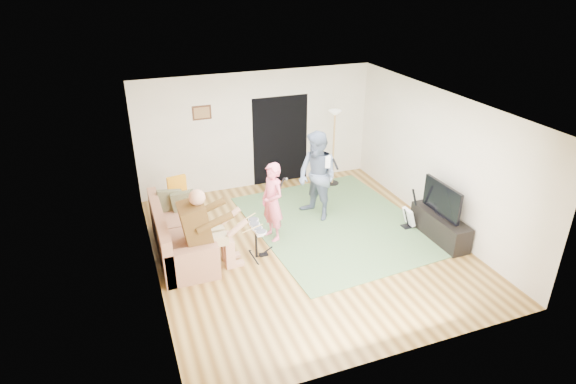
% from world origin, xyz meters
% --- Properties ---
extents(floor, '(6.00, 6.00, 0.00)m').
position_xyz_m(floor, '(0.00, 0.00, 0.00)').
color(floor, brown).
rests_on(floor, ground).
extents(walls, '(5.50, 6.00, 2.70)m').
position_xyz_m(walls, '(0.00, 0.00, 1.35)').
color(walls, silver).
rests_on(walls, floor).
extents(ceiling, '(6.00, 6.00, 0.00)m').
position_xyz_m(ceiling, '(0.00, 0.00, 2.70)').
color(ceiling, white).
rests_on(ceiling, walls).
extents(window_blinds, '(0.00, 2.05, 2.05)m').
position_xyz_m(window_blinds, '(-2.74, 0.20, 1.55)').
color(window_blinds, '#965D2E').
rests_on(window_blinds, walls).
extents(doorway, '(2.10, 0.00, 2.10)m').
position_xyz_m(doorway, '(0.55, 2.99, 1.05)').
color(doorway, black).
rests_on(doorway, walls).
extents(picture_frame, '(0.42, 0.03, 0.32)m').
position_xyz_m(picture_frame, '(-1.25, 2.99, 1.90)').
color(picture_frame, '#3F2314').
rests_on(picture_frame, walls).
extents(area_rug, '(3.45, 4.17, 0.02)m').
position_xyz_m(area_rug, '(0.88, 0.58, 0.01)').
color(area_rug, '#4D7044').
rests_on(area_rug, floor).
extents(sofa, '(0.91, 2.20, 0.89)m').
position_xyz_m(sofa, '(-2.30, 0.62, 0.30)').
color(sofa, '#A87154').
rests_on(sofa, floor).
extents(drummer, '(0.98, 0.55, 1.51)m').
position_xyz_m(drummer, '(-1.85, -0.03, 0.59)').
color(drummer, brown).
rests_on(drummer, sofa).
extents(drum_kit, '(0.36, 0.65, 0.67)m').
position_xyz_m(drum_kit, '(-1.00, -0.03, 0.29)').
color(drum_kit, black).
rests_on(drum_kit, floor).
extents(singer, '(0.50, 0.64, 1.55)m').
position_xyz_m(singer, '(-0.50, 0.50, 0.77)').
color(singer, pink).
rests_on(singer, floor).
extents(microphone, '(0.06, 0.06, 0.24)m').
position_xyz_m(microphone, '(-0.30, 0.50, 1.16)').
color(microphone, black).
rests_on(microphone, singer).
extents(guitarist, '(0.97, 1.09, 1.85)m').
position_xyz_m(guitarist, '(0.63, 1.00, 0.92)').
color(guitarist, slate).
rests_on(guitarist, floor).
extents(guitar_held, '(0.28, 0.61, 0.26)m').
position_xyz_m(guitar_held, '(0.83, 1.00, 1.26)').
color(guitar_held, white).
rests_on(guitar_held, guitarist).
extents(guitar_spare, '(0.31, 0.27, 0.85)m').
position_xyz_m(guitar_spare, '(2.18, -0.06, 0.24)').
color(guitar_spare, black).
rests_on(guitar_spare, floor).
extents(torchiere_lamp, '(0.32, 0.32, 1.81)m').
position_xyz_m(torchiere_lamp, '(1.65, 2.39, 1.24)').
color(torchiere_lamp, black).
rests_on(torchiere_lamp, floor).
extents(dining_chair, '(0.47, 0.49, 0.95)m').
position_xyz_m(dining_chair, '(-2.02, 1.80, 0.34)').
color(dining_chair, beige).
rests_on(dining_chair, floor).
extents(tv_cabinet, '(0.40, 1.40, 0.50)m').
position_xyz_m(tv_cabinet, '(2.50, -0.63, 0.25)').
color(tv_cabinet, black).
rests_on(tv_cabinet, floor).
extents(television, '(0.06, 1.03, 0.62)m').
position_xyz_m(television, '(2.45, -0.63, 0.85)').
color(television, black).
rests_on(television, tv_cabinet).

